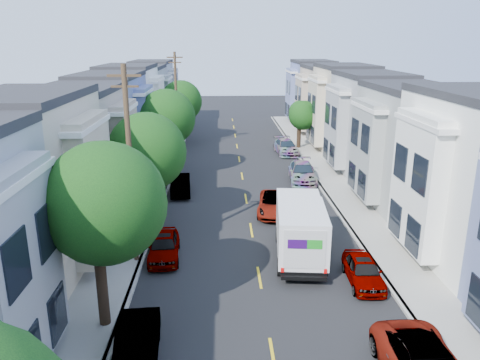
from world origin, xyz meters
The scene contains 24 objects.
ground centered at (0.00, 0.00, 0.00)m, with size 160.00×160.00×0.00m, color black.
road_slab centered at (0.00, 15.00, 0.01)m, with size 12.00×70.00×0.02m, color black.
curb_left centered at (-6.05, 15.00, 0.07)m, with size 0.30×70.00×0.15m, color gray.
curb_right centered at (6.05, 15.00, 0.07)m, with size 0.30×70.00×0.15m, color gray.
sidewalk_left centered at (-7.35, 15.00, 0.07)m, with size 2.60×70.00×0.15m, color gray.
sidewalk_right centered at (7.35, 15.00, 0.07)m, with size 2.60×70.00×0.15m, color gray.
centerline centered at (0.00, 15.00, 0.00)m, with size 0.12×70.00×0.01m, color gold.
townhouse_row_left centered at (-11.15, 15.00, 0.00)m, with size 5.00×70.00×8.50m, color #979C97.
townhouse_row_right centered at (11.15, 15.00, 0.00)m, with size 5.00×70.00×8.50m, color #979C97.
tree_b centered at (-6.30, -3.77, 5.28)m, with size 4.70×4.70×7.65m.
tree_c centered at (-6.30, 6.75, 4.83)m, with size 4.70×4.70×7.19m.
tree_d centered at (-6.30, 17.95, 5.10)m, with size 4.70×4.70×7.47m.
tree_e centered at (-6.30, 32.70, 4.63)m, with size 4.70×4.70×7.00m.
tree_far_r centered at (6.90, 28.55, 3.57)m, with size 3.10×3.10×5.15m.
utility_pole_near centered at (-6.30, 2.00, 5.15)m, with size 1.60×0.26×10.00m.
utility_pole_far centered at (-6.30, 28.00, 5.15)m, with size 1.60×0.26×10.00m.
fedex_truck centered at (2.33, 2.22, 1.70)m, with size 2.44×6.34×3.04m.
lead_sedan centered at (1.80, 8.90, 0.67)m, with size 2.24×4.85×1.35m, color black.
parked_left_b centered at (-4.90, -6.11, 0.69)m, with size 1.45×4.11×1.37m, color black.
parked_left_c centered at (-4.90, 2.40, 0.68)m, with size 1.62×4.22×1.37m, color #9DA4B7.
parked_left_d centered at (-4.90, 13.47, 0.69)m, with size 1.46×4.14×1.38m, color #501316.
parked_right_b centered at (4.90, -0.73, 0.64)m, with size 1.52×3.96×1.28m, color white.
parked_right_c centered at (4.90, 16.35, 0.76)m, with size 2.12×5.03×1.51m, color black.
parked_right_d centered at (4.90, 26.15, 0.72)m, with size 2.01×4.78×1.43m, color black.
Camera 1 is at (-1.83, -20.56, 11.14)m, focal length 35.00 mm.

